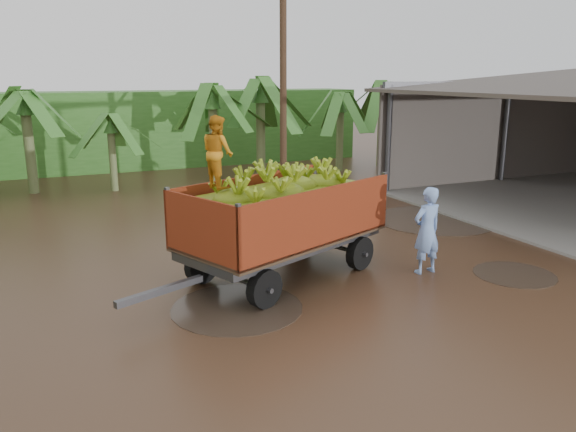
% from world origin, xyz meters
% --- Properties ---
extents(ground, '(100.00, 100.00, 0.00)m').
position_xyz_m(ground, '(0.00, 0.00, 0.00)').
color(ground, black).
rests_on(ground, ground).
extents(hedge_north, '(22.00, 3.00, 3.60)m').
position_xyz_m(hedge_north, '(-2.00, 16.00, 1.80)').
color(hedge_north, '#2D661E').
rests_on(hedge_north, ground).
extents(banana_trailer, '(6.36, 3.80, 3.58)m').
position_xyz_m(banana_trailer, '(-1.92, -0.99, 1.39)').
color(banana_trailer, '#AE3618').
rests_on(banana_trailer, ground).
extents(man_blue, '(0.75, 0.53, 1.97)m').
position_xyz_m(man_blue, '(1.10, -2.10, 0.99)').
color(man_blue, '#7A9FDF').
rests_on(man_blue, ground).
extents(utility_pole, '(1.20, 0.24, 8.80)m').
position_xyz_m(utility_pole, '(1.39, 6.50, 4.45)').
color(utility_pole, '#47301E').
rests_on(utility_pole, ground).
extents(banana_plants, '(23.72, 20.46, 4.47)m').
position_xyz_m(banana_plants, '(-4.25, 7.69, 1.96)').
color(banana_plants, '#2D661E').
rests_on(banana_plants, ground).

